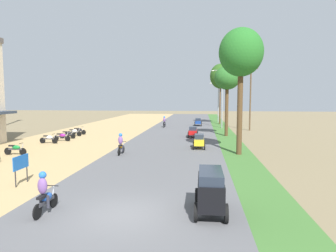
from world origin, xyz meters
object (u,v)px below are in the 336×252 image
(parked_motorbike_third, at_px, (49,138))
(streetlamp_mid, at_px, (218,99))
(parked_motorbike_second, at_px, (16,149))
(car_van_black, at_px, (211,189))
(parked_motorbike_sixth, at_px, (74,132))
(median_tree_second, at_px, (227,79))
(median_tree_nearest, at_px, (241,54))
(car_sedan_blue, at_px, (198,121))
(street_signboard, at_px, (21,164))
(motorbike_ahead_second, at_px, (121,144))
(streetlamp_near, at_px, (222,95))
(median_tree_third, at_px, (220,76))
(utility_pole_near, at_px, (250,97))
(car_hatchback_yellow, at_px, (199,141))
(parked_motorbike_fifth, at_px, (68,134))
(parked_motorbike_seventh, at_px, (79,130))
(motorbike_ahead_third, at_px, (164,122))
(parked_motorbike_fourth, at_px, (62,136))
(car_sedan_red, at_px, (193,131))
(motorbike_foreground_rider, at_px, (45,194))

(parked_motorbike_third, xyz_separation_m, streetlamp_mid, (17.55, 27.24, 3.66))
(parked_motorbike_second, relative_size, car_van_black, 0.75)
(parked_motorbike_sixth, bearing_deg, median_tree_second, 7.00)
(parked_motorbike_third, relative_size, parked_motorbike_sixth, 1.00)
(median_tree_nearest, relative_size, streetlamp_mid, 1.35)
(parked_motorbike_third, height_order, car_sedan_blue, car_sedan_blue)
(parked_motorbike_second, distance_m, street_signboard, 9.02)
(motorbike_ahead_second, bearing_deg, street_signboard, -108.66)
(streetlamp_near, bearing_deg, parked_motorbike_sixth, -146.60)
(median_tree_second, relative_size, median_tree_third, 0.80)
(parked_motorbike_third, relative_size, utility_pole_near, 0.20)
(car_hatchback_yellow, xyz_separation_m, car_sedan_blue, (-0.33, 21.23, -0.01))
(median_tree_second, xyz_separation_m, utility_pole_near, (3.66, 6.69, -1.97))
(parked_motorbike_fifth, relative_size, streetlamp_mid, 0.25)
(car_van_black, distance_m, car_sedan_blue, 36.09)
(parked_motorbike_third, height_order, motorbike_ahead_second, motorbike_ahead_second)
(median_tree_third, bearing_deg, parked_motorbike_third, -126.81)
(parked_motorbike_seventh, xyz_separation_m, car_van_black, (14.93, -23.35, 0.47))
(median_tree_second, xyz_separation_m, motorbike_ahead_second, (-9.04, -12.50, -5.70))
(parked_motorbike_seventh, xyz_separation_m, motorbike_ahead_third, (9.12, 9.81, 0.30))
(motorbike_ahead_second, bearing_deg, parked_motorbike_third, 150.34)
(car_sedan_blue, bearing_deg, car_van_black, -88.62)
(parked_motorbike_fourth, height_order, streetlamp_near, streetlamp_near)
(parked_motorbike_second, bearing_deg, utility_pole_near, 44.47)
(median_tree_third, relative_size, car_van_black, 4.13)
(streetlamp_near, distance_m, car_sedan_blue, 6.08)
(car_sedan_blue, bearing_deg, car_sedan_red, -91.71)
(median_tree_second, xyz_separation_m, car_sedan_red, (-3.77, -1.69, -5.82))
(parked_motorbike_second, height_order, motorbike_foreground_rider, motorbike_foreground_rider)
(parked_motorbike_second, bearing_deg, parked_motorbike_fourth, 89.05)
(median_tree_third, xyz_separation_m, utility_pole_near, (3.47, -9.16, -3.35))
(median_tree_third, xyz_separation_m, motorbike_ahead_second, (-9.23, -28.35, -7.08))
(parked_motorbike_fifth, bearing_deg, parked_motorbike_fourth, -82.07)
(median_tree_nearest, relative_size, motorbike_ahead_second, 5.37)
(parked_motorbike_third, relative_size, car_van_black, 0.75)
(parked_motorbike_fifth, xyz_separation_m, streetlamp_near, (17.29, 13.53, 4.34))
(parked_motorbike_second, height_order, car_sedan_blue, car_sedan_blue)
(utility_pole_near, height_order, car_hatchback_yellow, utility_pole_near)
(streetlamp_near, height_order, car_sedan_blue, streetlamp_near)
(parked_motorbike_sixth, height_order, utility_pole_near, utility_pole_near)
(median_tree_second, height_order, median_tree_third, median_tree_third)
(median_tree_second, xyz_separation_m, car_hatchback_yellow, (-3.03, -9.08, -5.81))
(car_van_black, bearing_deg, car_hatchback_yellow, 92.09)
(street_signboard, distance_m, median_tree_nearest, 16.77)
(parked_motorbike_sixth, height_order, streetlamp_mid, streetlamp_mid)
(motorbike_ahead_third, bearing_deg, car_sedan_red, -67.51)
(streetlamp_mid, distance_m, car_hatchback_yellow, 28.98)
(street_signboard, bearing_deg, median_tree_third, 71.82)
(median_tree_second, relative_size, streetlamp_mid, 1.12)
(parked_motorbike_fifth, xyz_separation_m, parked_motorbike_seventh, (-0.25, 3.58, 0.00))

